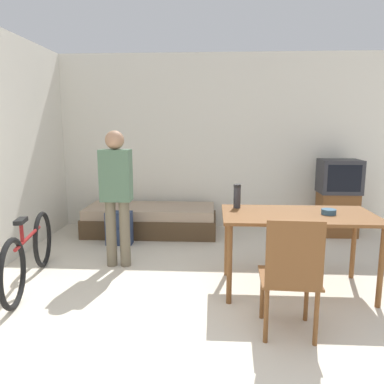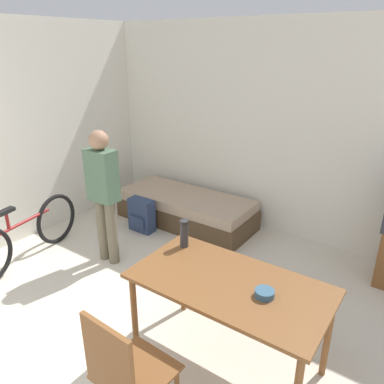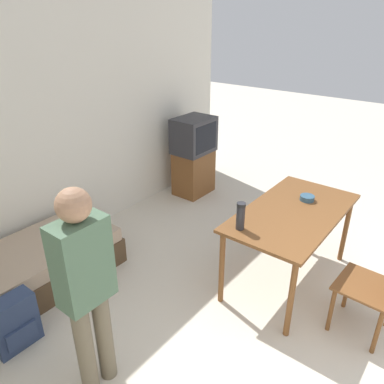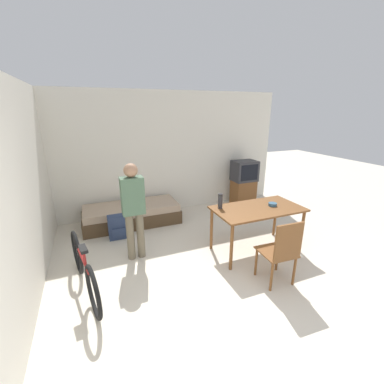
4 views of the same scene
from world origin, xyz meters
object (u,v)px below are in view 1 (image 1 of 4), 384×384
dining_table (298,222)px  thermos_flask (237,195)px  bicycle (29,253)px  backpack (119,228)px  mate_bowl (329,212)px  daybed (151,220)px  tv (338,196)px  person_standing (116,190)px  wooden_chair (291,272)px

dining_table → thermos_flask: bearing=158.6°
bicycle → backpack: size_ratio=3.58×
mate_bowl → daybed: bearing=137.1°
tv → person_standing: bearing=-154.2°
wooden_chair → thermos_flask: thermos_flask is taller
bicycle → thermos_flask: thermos_flask is taller
dining_table → mate_bowl: (0.28, -0.01, 0.11)m
dining_table → mate_bowl: size_ratio=10.62×
daybed → person_standing: person_standing is taller
daybed → bicycle: (-0.93, -1.90, 0.13)m
daybed → mate_bowl: bearing=-42.9°
daybed → mate_bowl: 2.84m
daybed → mate_bowl: mate_bowl is taller
tv → dining_table: 2.20m
bicycle → backpack: 1.47m
backpack → bicycle: bearing=-113.4°
backpack → dining_table: bearing=-32.2°
dining_table → wooden_chair: bearing=-104.9°
dining_table → backpack: bearing=147.8°
thermos_flask → mate_bowl: thermos_flask is taller
bicycle → backpack: bearing=66.6°
dining_table → bicycle: dining_table is taller
tv → backpack: tv is taller
wooden_chair → person_standing: (-1.68, 1.42, 0.37)m
dining_table → person_standing: size_ratio=0.93×
tv → thermos_flask: tv is taller
wooden_chair → thermos_flask: bearing=107.3°
daybed → wooden_chair: (1.52, -2.75, 0.33)m
dining_table → daybed: bearing=133.0°
tv → wooden_chair: tv is taller
dining_table → tv: bearing=62.6°
daybed → thermos_flask: bearing=-54.5°
mate_bowl → bicycle: bearing=-179.8°
daybed → tv: size_ratio=1.74×
tv → bicycle: tv is taller
dining_table → person_standing: person_standing is taller
person_standing → thermos_flask: person_standing is taller
daybed → wooden_chair: size_ratio=2.04×
dining_table → mate_bowl: 0.30m
tv → mate_bowl: (-0.73, -1.97, 0.22)m
tv → person_standing: size_ratio=0.72×
tv → dining_table: (-1.01, -1.95, 0.11)m
thermos_flask → mate_bowl: size_ratio=1.78×
mate_bowl → backpack: size_ratio=0.30×
mate_bowl → backpack: bearing=150.7°
tv → backpack: bearing=-168.5°
dining_table → mate_bowl: bearing=-2.4°
tv → mate_bowl: 2.11m
dining_table → bicycle: bearing=-179.5°
person_standing → backpack: size_ratio=3.41×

